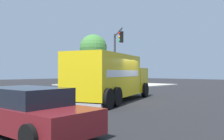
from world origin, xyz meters
TOP-DOWN VIEW (x-y plane):
  - ground_plane at (0.00, 0.00)m, footprint 100.00×100.00m
  - sidewalk_corner_near at (-13.16, -13.16)m, footprint 12.12×12.12m
  - delivery_truck at (0.80, -0.83)m, footprint 8.19×5.04m
  - traffic_light_secondary at (-6.57, -6.95)m, footprint 3.33×3.91m
  - sedan_maroon at (8.10, 2.90)m, footprint 2.31×4.43m
  - pedestrian_near_corner at (-15.56, -12.35)m, footprint 0.25×0.53m
  - picket_fence_run at (-13.16, -18.97)m, footprint 7.30×0.05m
  - shade_tree_near at (-12.93, -17.33)m, footprint 3.98×3.98m

SIDE VIEW (x-z plane):
  - ground_plane at x=0.00m, z-range 0.00..0.00m
  - sidewalk_corner_near at x=-13.16m, z-range 0.00..0.14m
  - picket_fence_run at x=-13.16m, z-range 0.15..1.10m
  - sedan_maroon at x=8.10m, z-range -0.03..1.28m
  - pedestrian_near_corner at x=-15.56m, z-range 0.26..1.96m
  - delivery_truck at x=0.80m, z-range 0.07..2.84m
  - traffic_light_secondary at x=-6.57m, z-range 1.09..6.76m
  - shade_tree_near at x=-12.93m, z-range 1.71..8.87m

